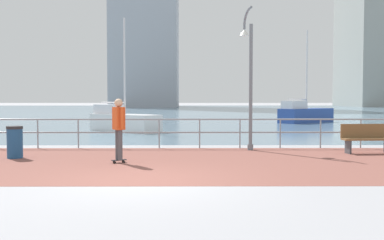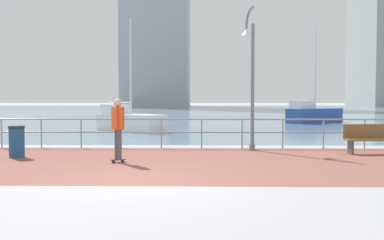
% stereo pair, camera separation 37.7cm
% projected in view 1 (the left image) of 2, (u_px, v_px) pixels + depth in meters
% --- Properties ---
extents(ground, '(220.00, 220.00, 0.00)m').
position_uv_depth(ground, '(180.00, 114.00, 49.54)').
color(ground, '#9E9EA3').
extents(brick_paving, '(28.00, 6.84, 0.01)m').
position_uv_depth(brick_paving, '(151.00, 162.00, 12.38)').
color(brick_paving, brown).
rests_on(brick_paving, ground).
extents(harbor_water, '(180.00, 88.00, 0.00)m').
position_uv_depth(harbor_water, '(181.00, 111.00, 60.75)').
color(harbor_water, slate).
rests_on(harbor_water, ground).
extents(waterfront_railing, '(25.25, 0.06, 1.03)m').
position_uv_depth(waterfront_railing, '(159.00, 128.00, 15.77)').
color(waterfront_railing, '#8C99A3').
rests_on(waterfront_railing, ground).
extents(lamppost, '(0.44, 0.80, 4.77)m').
position_uv_depth(lamppost, '(249.00, 71.00, 15.26)').
color(lamppost, slate).
rests_on(lamppost, ground).
extents(skateboarder, '(0.40, 0.52, 1.72)m').
position_uv_depth(skateboarder, '(119.00, 124.00, 12.14)').
color(skateboarder, black).
rests_on(skateboarder, ground).
extents(trash_bin, '(0.46, 0.46, 0.93)m').
position_uv_depth(trash_bin, '(15.00, 142.00, 13.17)').
color(trash_bin, navy).
rests_on(trash_bin, ground).
extents(park_bench, '(1.63, 0.56, 0.92)m').
position_uv_depth(park_bench, '(367.00, 138.00, 14.35)').
color(park_bench, brown).
rests_on(park_bench, ground).
extents(sailboat_yellow, '(4.03, 3.67, 5.87)m').
position_uv_depth(sailboat_yellow, '(123.00, 121.00, 23.78)').
color(sailboat_yellow, white).
rests_on(sailboat_yellow, ground).
extents(sailboat_gray, '(4.48, 4.06, 6.51)m').
position_uv_depth(sailboat_gray, '(305.00, 114.00, 32.19)').
color(sailboat_gray, '#284799').
rests_on(sailboat_gray, ground).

